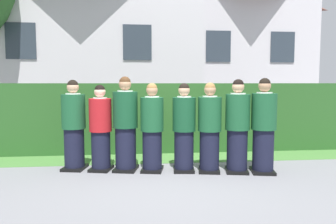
{
  "coord_description": "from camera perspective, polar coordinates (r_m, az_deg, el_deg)",
  "views": [
    {
      "loc": [
        -0.59,
        -5.7,
        1.56
      ],
      "look_at": [
        0.0,
        0.0,
        1.05
      ],
      "focal_mm": 35.25,
      "sensor_mm": 36.0,
      "label": 1
    }
  ],
  "objects": [
    {
      "name": "student_in_red_blazer",
      "position": [
        5.98,
        -11.58,
        -3.05
      ],
      "size": [
        0.45,
        0.51,
        1.53
      ],
      "color": "black",
      "rests_on": "ground"
    },
    {
      "name": "student_front_row_0",
      "position": [
        6.15,
        -15.98,
        -2.52
      ],
      "size": [
        0.45,
        0.52,
        1.61
      ],
      "color": "black",
      "rests_on": "ground"
    },
    {
      "name": "school_building_annex",
      "position": [
        14.2,
        11.65,
        11.53
      ],
      "size": [
        5.65,
        3.75,
        6.21
      ],
      "color": "silver",
      "rests_on": "ground"
    },
    {
      "name": "student_front_row_6",
      "position": [
        5.86,
        11.91,
        -2.75
      ],
      "size": [
        0.46,
        0.55,
        1.62
      ],
      "color": "black",
      "rests_on": "ground"
    },
    {
      "name": "hedge",
      "position": [
        7.55,
        -1.4,
        -0.89
      ],
      "size": [
        9.03,
        0.7,
        1.55
      ],
      "color": "#285623",
      "rests_on": "ground"
    },
    {
      "name": "student_front_row_7",
      "position": [
        5.93,
        16.2,
        -2.66
      ],
      "size": [
        0.46,
        0.55,
        1.64
      ],
      "color": "black",
      "rests_on": "ground"
    },
    {
      "name": "student_front_row_3",
      "position": [
        5.81,
        -2.77,
        -3.05
      ],
      "size": [
        0.44,
        0.51,
        1.56
      ],
      "color": "black",
      "rests_on": "ground"
    },
    {
      "name": "lawn_strip",
      "position": [
        6.89,
        -0.85,
        -7.97
      ],
      "size": [
        9.03,
        0.9,
        0.01
      ],
      "primitive_type": "cube",
      "color": "#477A38",
      "rests_on": "ground"
    },
    {
      "name": "school_building_main",
      "position": [
        12.71,
        -13.68,
        14.0
      ],
      "size": [
        8.33,
        3.89,
        6.93
      ],
      "color": "silver",
      "rests_on": "ground"
    },
    {
      "name": "ground_plane",
      "position": [
        5.94,
        0.0,
        -10.14
      ],
      "size": [
        60.0,
        60.0,
        0.0
      ],
      "primitive_type": "plane",
      "color": "slate"
    },
    {
      "name": "student_front_row_4",
      "position": [
        5.81,
        2.78,
        -3.05
      ],
      "size": [
        0.4,
        0.51,
        1.55
      ],
      "color": "black",
      "rests_on": "ground"
    },
    {
      "name": "student_front_row_5",
      "position": [
        5.81,
        7.2,
        -3.03
      ],
      "size": [
        0.44,
        0.51,
        1.56
      ],
      "color": "black",
      "rests_on": "ground"
    },
    {
      "name": "student_front_row_2",
      "position": [
        5.89,
        -7.37,
        -2.41
      ],
      "size": [
        0.48,
        0.57,
        1.67
      ],
      "color": "black",
      "rests_on": "ground"
    }
  ]
}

